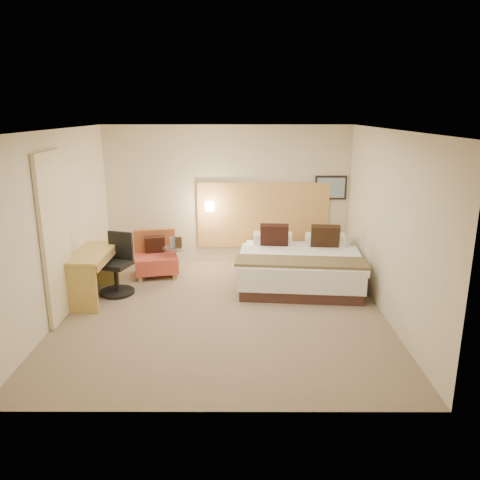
{
  "coord_description": "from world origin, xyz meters",
  "views": [
    {
      "loc": [
        0.26,
        -6.61,
        2.95
      ],
      "look_at": [
        0.25,
        0.5,
        0.98
      ],
      "focal_mm": 35.0,
      "sensor_mm": 36.0,
      "label": 1
    }
  ],
  "objects_px": {
    "side_table": "(176,260)",
    "desk": "(93,262)",
    "desk_chair": "(117,269)",
    "bed": "(299,265)",
    "lounge_chair": "(156,258)"
  },
  "relations": [
    {
      "from": "side_table",
      "to": "desk_chair",
      "type": "xyz_separation_m",
      "value": [
        -0.85,
        -0.88,
        0.12
      ]
    },
    {
      "from": "bed",
      "to": "desk_chair",
      "type": "bearing_deg",
      "value": -171.08
    },
    {
      "from": "bed",
      "to": "lounge_chair",
      "type": "relative_size",
      "value": 2.47
    },
    {
      "from": "side_table",
      "to": "desk",
      "type": "bearing_deg",
      "value": -136.34
    },
    {
      "from": "desk",
      "to": "desk_chair",
      "type": "relative_size",
      "value": 1.27
    },
    {
      "from": "side_table",
      "to": "desk",
      "type": "height_order",
      "value": "desk"
    },
    {
      "from": "lounge_chair",
      "to": "side_table",
      "type": "relative_size",
      "value": 1.71
    },
    {
      "from": "bed",
      "to": "side_table",
      "type": "bearing_deg",
      "value": 169.92
    },
    {
      "from": "bed",
      "to": "lounge_chair",
      "type": "bearing_deg",
      "value": 170.45
    },
    {
      "from": "lounge_chair",
      "to": "side_table",
      "type": "distance_m",
      "value": 0.38
    },
    {
      "from": "side_table",
      "to": "desk_chair",
      "type": "relative_size",
      "value": 0.52
    },
    {
      "from": "desk",
      "to": "desk_chair",
      "type": "height_order",
      "value": "desk_chair"
    },
    {
      "from": "lounge_chair",
      "to": "desk_chair",
      "type": "relative_size",
      "value": 0.9
    },
    {
      "from": "side_table",
      "to": "desk",
      "type": "distance_m",
      "value": 1.65
    },
    {
      "from": "bed",
      "to": "desk",
      "type": "distance_m",
      "value": 3.49
    }
  ]
}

